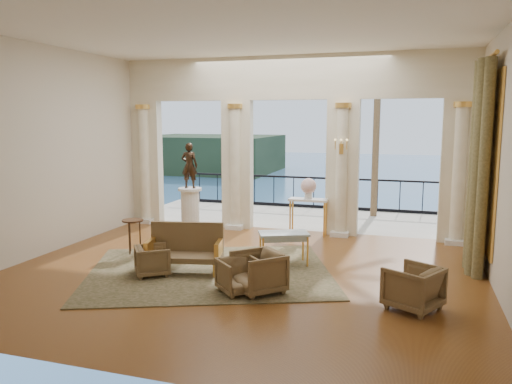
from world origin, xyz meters
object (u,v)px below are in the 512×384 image
(armchair_c, at_px, (413,285))
(game_table, at_px, (284,236))
(armchair_b, at_px, (258,270))
(statue, at_px, (189,165))
(armchair_a, at_px, (239,274))
(armchair_d, at_px, (152,259))
(console_table, at_px, (308,205))
(settee, at_px, (186,248))
(side_table, at_px, (133,225))
(pedestal, at_px, (190,212))

(armchair_c, distance_m, game_table, 3.02)
(armchair_b, distance_m, statue, 4.95)
(armchair_a, distance_m, statue, 4.88)
(armchair_d, relative_size, console_table, 0.64)
(armchair_a, relative_size, game_table, 0.59)
(settee, bearing_deg, side_table, 140.60)
(settee, relative_size, console_table, 1.55)
(pedestal, bearing_deg, statue, 0.00)
(armchair_b, xyz_separation_m, statue, (-2.98, 3.70, 1.36))
(armchair_d, bearing_deg, armchair_c, -129.37)
(statue, bearing_deg, settee, 107.93)
(armchair_c, distance_m, pedestal, 6.61)
(armchair_a, bearing_deg, settee, 104.48)
(pedestal, bearing_deg, armchair_b, -51.18)
(armchair_a, relative_size, side_table, 0.87)
(pedestal, bearing_deg, console_table, 14.13)
(armchair_d, xyz_separation_m, side_table, (-1.16, 1.24, 0.33))
(game_table, bearing_deg, armchair_a, -123.58)
(armchair_b, bearing_deg, side_table, -159.99)
(settee, relative_size, game_table, 1.37)
(armchair_a, xyz_separation_m, side_table, (-3.04, 1.65, 0.32))
(armchair_c, xyz_separation_m, pedestal, (-5.48, 3.70, 0.19))
(armchair_a, height_order, armchair_b, armchair_b)
(game_table, bearing_deg, armchair_b, -114.20)
(armchair_d, distance_m, statue, 3.78)
(console_table, bearing_deg, armchair_c, -59.81)
(armchair_a, xyz_separation_m, settee, (-1.38, 0.81, 0.14))
(statue, bearing_deg, armchair_c, 140.63)
(armchair_b, xyz_separation_m, game_table, (0.01, 1.69, 0.21))
(armchair_a, relative_size, console_table, 0.67)
(armchair_a, height_order, pedestal, pedestal)
(armchair_c, bearing_deg, armchair_d, -64.18)
(console_table, bearing_deg, pedestal, -165.71)
(game_table, bearing_deg, pedestal, 122.05)
(pedestal, xyz_separation_m, console_table, (2.92, 0.74, 0.20))
(game_table, bearing_deg, statue, 122.05)
(statue, bearing_deg, game_table, 140.61)
(settee, distance_m, game_table, 1.97)
(armchair_c, bearing_deg, side_table, -75.28)
(settee, bearing_deg, armchair_c, -21.71)
(statue, xyz_separation_m, console_table, (2.92, 0.74, -0.98))
(game_table, bearing_deg, side_table, 158.71)
(armchair_c, bearing_deg, armchair_b, -60.45)
(statue, bearing_deg, armchair_d, 97.79)
(armchair_d, xyz_separation_m, pedestal, (-0.80, 3.41, 0.25))
(armchair_d, height_order, statue, statue)
(armchair_a, relative_size, armchair_c, 0.87)
(armchair_a, relative_size, armchair_d, 1.05)
(pedestal, bearing_deg, settee, -66.68)
(statue, distance_m, side_table, 2.46)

